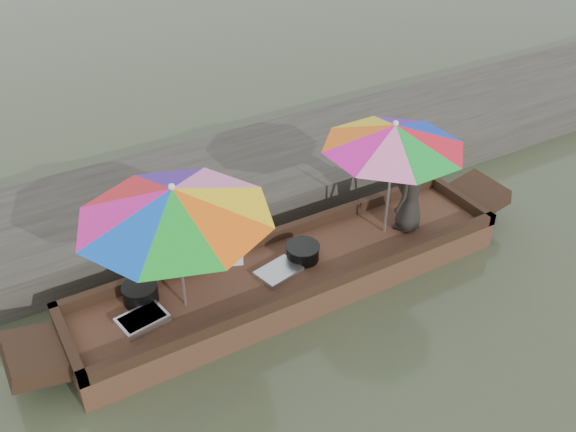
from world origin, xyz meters
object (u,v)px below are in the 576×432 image
cooking_pot (140,293)px  charcoal_grill (303,253)px  tray_scallop (279,272)px  vendor (411,192)px  umbrella_stern (390,179)px  boat_hull (292,277)px  tray_crayfish (143,320)px  supply_bag (230,252)px  umbrella_bow (179,248)px

cooking_pot → charcoal_grill: (1.93, -0.27, -0.01)m
tray_scallop → charcoal_grill: (0.39, 0.10, 0.06)m
vendor → umbrella_stern: 0.39m
boat_hull → umbrella_stern: 1.67m
tray_scallop → tray_crayfish: bearing=179.6°
supply_bag → vendor: 2.35m
charcoal_grill → umbrella_stern: umbrella_stern is taller
boat_hull → tray_scallop: bearing=-166.1°
tray_scallop → supply_bag: bearing=126.3°
supply_bag → umbrella_stern: size_ratio=0.16×
cooking_pot → vendor: bearing=-6.1°
charcoal_grill → umbrella_stern: (1.20, -0.04, 0.68)m
cooking_pot → tray_scallop: (1.54, -0.36, -0.07)m
charcoal_grill → supply_bag: size_ratio=1.39×
vendor → umbrella_stern: umbrella_stern is taller
supply_bag → umbrella_stern: umbrella_stern is taller
tray_crayfish → umbrella_bow: size_ratio=0.25×
charcoal_grill → umbrella_bow: 1.68m
umbrella_stern → cooking_pot: bearing=174.3°
tray_scallop → vendor: bearing=-0.2°
tray_crayfish → vendor: bearing=-0.3°
tray_crayfish → umbrella_bow: umbrella_bow is taller
boat_hull → vendor: bearing=-2.0°
tray_scallop → umbrella_stern: (1.59, 0.05, 0.74)m
charcoal_grill → supply_bag: (-0.76, 0.41, 0.04)m
umbrella_bow → umbrella_stern: size_ratio=1.18×
tray_crayfish → tray_scallop: tray_crayfish is taller
supply_bag → vendor: size_ratio=0.26×
umbrella_bow → vendor: bearing=-1.1°
cooking_pot → umbrella_stern: 3.21m
boat_hull → cooking_pot: (-1.76, 0.31, 0.28)m
boat_hull → cooking_pot: size_ratio=13.75×
supply_bag → vendor: bearing=-12.7°
cooking_pot → umbrella_bow: bearing=-38.0°
boat_hull → charcoal_grill: 0.32m
cooking_pot → charcoal_grill: bearing=-7.9°
boat_hull → umbrella_stern: bearing=0.0°
umbrella_stern → charcoal_grill: bearing=177.9°
boat_hull → tray_crayfish: 1.88m
vendor → umbrella_stern: bearing=-37.2°
charcoal_grill → umbrella_stern: bearing=-2.1°
tray_crayfish → charcoal_grill: charcoal_grill is taller
tray_scallop → umbrella_stern: 1.75m
boat_hull → tray_scallop: size_ratio=10.76×
cooking_pot → tray_crayfish: bearing=-107.2°
umbrella_bow → umbrella_stern: same height
cooking_pot → umbrella_bow: umbrella_bow is taller
cooking_pot → tray_scallop: size_ratio=0.78×
tray_scallop → cooking_pot: bearing=166.7°
boat_hull → charcoal_grill: charcoal_grill is taller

